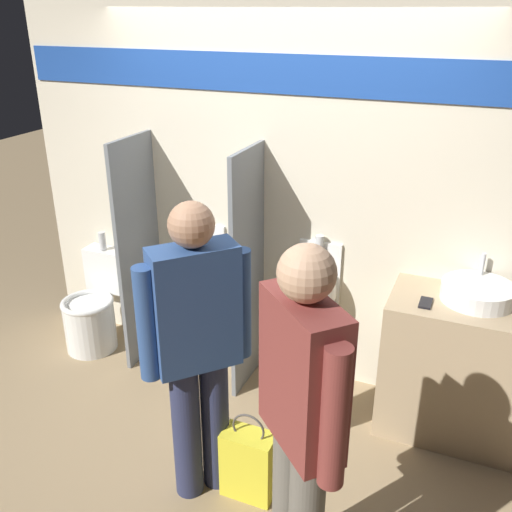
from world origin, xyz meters
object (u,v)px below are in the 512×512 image
(urinal_far, at_px, (314,291))
(person_with_lanyard, at_px, (197,345))
(urinal_near_counter, at_px, (200,270))
(sink_basin, at_px, (478,292))
(cell_phone, at_px, (426,303))
(person_in_vest, at_px, (301,417))
(shopping_bag, at_px, (249,463))
(toilet, at_px, (94,311))

(urinal_far, xyz_separation_m, person_with_lanyard, (-0.26, -1.17, 0.20))
(urinal_near_counter, bearing_deg, sink_basin, -2.60)
(cell_phone, bearing_deg, person_with_lanyard, -137.22)
(person_in_vest, bearing_deg, urinal_near_counter, -6.04)
(person_in_vest, height_order, person_with_lanyard, person_in_vest)
(cell_phone, xyz_separation_m, shopping_bag, (-0.74, -0.88, -0.71))
(urinal_far, bearing_deg, cell_phone, -18.19)
(person_in_vest, distance_m, shopping_bag, 0.93)
(urinal_near_counter, bearing_deg, cell_phone, -8.64)
(urinal_near_counter, distance_m, toilet, 0.99)
(sink_basin, xyz_separation_m, cell_phone, (-0.27, -0.16, -0.05))
(urinal_near_counter, distance_m, person_in_vest, 1.99)
(cell_phone, height_order, person_in_vest, person_in_vest)
(toilet, bearing_deg, sink_basin, 2.10)
(urinal_near_counter, height_order, toilet, urinal_near_counter)
(person_with_lanyard, distance_m, shopping_bag, 0.77)
(cell_phone, height_order, toilet, cell_phone)
(toilet, bearing_deg, person_with_lanyard, -33.66)
(urinal_far, bearing_deg, toilet, -173.86)
(sink_basin, relative_size, cell_phone, 3.00)
(person_with_lanyard, bearing_deg, sink_basin, -6.68)
(shopping_bag, bearing_deg, person_with_lanyard, -170.44)
(sink_basin, xyz_separation_m, urinal_far, (-1.02, 0.09, -0.23))
(cell_phone, relative_size, person_with_lanyard, 0.08)
(person_in_vest, bearing_deg, person_with_lanyard, 16.80)
(shopping_bag, bearing_deg, sink_basin, 45.90)
(toilet, distance_m, shopping_bag, 1.99)
(cell_phone, xyz_separation_m, urinal_near_counter, (-1.62, 0.25, -0.19))
(cell_phone, relative_size, toilet, 0.16)
(urinal_far, relative_size, person_with_lanyard, 0.65)
(cell_phone, bearing_deg, urinal_far, 161.81)
(urinal_far, bearing_deg, sink_basin, -4.82)
(urinal_far, distance_m, toilet, 1.80)
(cell_phone, distance_m, urinal_far, 0.81)
(urinal_far, bearing_deg, shopping_bag, -89.73)
(cell_phone, bearing_deg, urinal_near_counter, 171.36)
(sink_basin, bearing_deg, toilet, -177.90)
(person_with_lanyard, bearing_deg, toilet, 99.13)
(person_in_vest, bearing_deg, sink_basin, -69.30)
(cell_phone, distance_m, urinal_near_counter, 1.65)
(person_in_vest, height_order, shopping_bag, person_in_vest)
(urinal_far, height_order, toilet, urinal_far)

